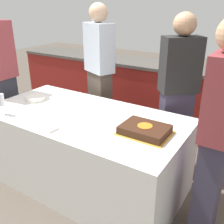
% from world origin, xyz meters
% --- Properties ---
extents(ground_plane, '(14.00, 14.00, 0.00)m').
position_xyz_m(ground_plane, '(0.00, 0.00, 0.00)').
color(ground_plane, brown).
extents(back_counter, '(4.40, 0.58, 0.92)m').
position_xyz_m(back_counter, '(0.00, 1.56, 0.46)').
color(back_counter, maroon).
rests_on(back_counter, ground_plane).
extents(dining_table, '(1.89, 0.97, 0.74)m').
position_xyz_m(dining_table, '(0.00, 0.00, 0.37)').
color(dining_table, silver).
rests_on(dining_table, ground_plane).
extents(cake, '(0.40, 0.31, 0.07)m').
position_xyz_m(cake, '(0.64, -0.02, 0.77)').
color(cake, gold).
rests_on(cake, dining_table).
extents(plate_stack, '(0.20, 0.20, 0.04)m').
position_xyz_m(plate_stack, '(-0.65, 0.04, 0.76)').
color(plate_stack, white).
rests_on(plate_stack, dining_table).
extents(wine_glass, '(0.06, 0.06, 0.19)m').
position_xyz_m(wine_glass, '(-0.62, -0.38, 0.87)').
color(wine_glass, white).
rests_on(wine_glass, dining_table).
extents(side_plate_near_cake, '(0.18, 0.18, 0.00)m').
position_xyz_m(side_plate_near_cake, '(0.67, 0.28, 0.74)').
color(side_plate_near_cake, white).
rests_on(side_plate_near_cake, dining_table).
extents(utensil_pile, '(0.12, 0.11, 0.02)m').
position_xyz_m(utensil_pile, '(-0.04, -0.38, 0.75)').
color(utensil_pile, white).
rests_on(utensil_pile, dining_table).
extents(person_cutting_cake, '(0.40, 0.39, 1.61)m').
position_xyz_m(person_cutting_cake, '(0.64, 0.70, 0.84)').
color(person_cutting_cake, '#383347').
rests_on(person_cutting_cake, ground_plane).
extents(person_seated_right, '(0.22, 0.35, 1.63)m').
position_xyz_m(person_seated_right, '(1.17, 0.00, 0.86)').
color(person_seated_right, '#383347').
rests_on(person_seated_right, ground_plane).
extents(person_standing_back, '(0.40, 0.32, 1.68)m').
position_xyz_m(person_standing_back, '(-0.30, 0.70, 0.88)').
color(person_standing_back, '#4C4238').
rests_on(person_standing_back, ground_plane).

